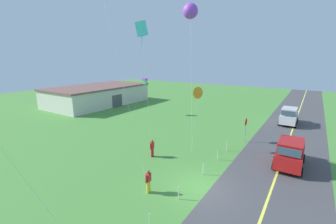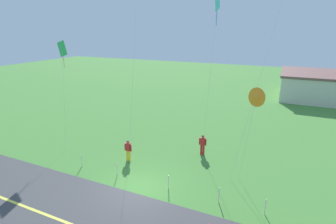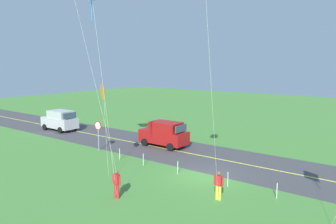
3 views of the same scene
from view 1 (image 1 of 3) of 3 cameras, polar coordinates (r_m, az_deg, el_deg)
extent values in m
cube|color=#478438|center=(16.41, 8.62, -18.53)|extent=(120.00, 120.00, 0.10)
cube|color=#424244|center=(15.50, 23.23, -21.45)|extent=(120.00, 7.00, 0.00)
cube|color=#E5E04C|center=(15.50, 23.23, -21.44)|extent=(120.00, 0.16, 0.00)
cube|color=maroon|center=(21.17, 28.42, -9.63)|extent=(4.40, 1.90, 1.10)
cube|color=maroon|center=(20.60, 28.65, -7.44)|extent=(2.73, 1.75, 0.80)
cube|color=#334756|center=(21.63, 28.90, -6.52)|extent=(0.10, 1.62, 0.64)
cube|color=#334756|center=(19.08, 28.23, -8.99)|extent=(0.10, 1.62, 0.60)
cylinder|color=black|center=(22.75, 26.19, -9.30)|extent=(0.68, 0.22, 0.68)
cylinder|color=black|center=(22.68, 31.01, -9.95)|extent=(0.68, 0.22, 0.68)
cylinder|color=black|center=(20.13, 25.13, -12.15)|extent=(0.68, 0.22, 0.68)
cylinder|color=black|center=(20.04, 30.63, -12.90)|extent=(0.68, 0.22, 0.68)
cube|color=#B7B7BC|center=(34.19, 28.21, -1.24)|extent=(4.40, 1.90, 1.10)
cube|color=#B7B7BC|center=(33.74, 28.35, 0.23)|extent=(2.73, 1.75, 0.80)
cube|color=#334756|center=(34.81, 28.51, 0.57)|extent=(0.10, 1.61, 0.64)
cube|color=#334756|center=(32.16, 28.09, -0.32)|extent=(0.10, 1.61, 0.60)
cylinder|color=black|center=(35.78, 26.82, -1.41)|extent=(0.68, 0.22, 0.68)
cylinder|color=black|center=(35.66, 29.84, -1.80)|extent=(0.68, 0.22, 0.68)
cylinder|color=black|center=(33.01, 26.24, -2.49)|extent=(0.68, 0.22, 0.68)
cylinder|color=black|center=(32.88, 29.52, -2.92)|extent=(0.68, 0.22, 0.68)
cylinder|color=gray|center=(25.02, 18.91, -4.89)|extent=(0.08, 0.08, 2.10)
cylinder|color=red|center=(24.70, 19.11, -2.41)|extent=(0.76, 0.04, 0.76)
cylinder|color=white|center=(24.71, 19.05, -2.40)|extent=(0.62, 0.01, 0.62)
cylinder|color=red|center=(20.46, -4.16, -10.20)|extent=(0.16, 0.16, 0.82)
cylinder|color=red|center=(20.59, -3.85, -10.04)|extent=(0.16, 0.16, 0.82)
cube|color=red|center=(20.26, -4.04, -8.33)|extent=(0.36, 0.22, 0.56)
cylinder|color=red|center=(20.10, -4.45, -8.67)|extent=(0.10, 0.10, 0.52)
cylinder|color=red|center=(20.46, -3.63, -8.25)|extent=(0.10, 0.10, 0.52)
sphere|color=brown|center=(20.12, -4.06, -7.30)|extent=(0.22, 0.22, 0.22)
cylinder|color=yellow|center=(15.52, -5.15, -18.46)|extent=(0.16, 0.16, 0.82)
cylinder|color=yellow|center=(15.64, -4.72, -18.18)|extent=(0.16, 0.16, 0.82)
cube|color=red|center=(15.23, -4.99, -16.11)|extent=(0.36, 0.22, 0.56)
cylinder|color=red|center=(15.09, -5.56, -16.63)|extent=(0.10, 0.10, 0.52)
cylinder|color=red|center=(15.42, -4.41, -15.91)|extent=(0.10, 0.10, 0.52)
sphere|color=brown|center=(15.04, -5.02, -14.81)|extent=(0.22, 0.22, 0.22)
cylinder|color=silver|center=(19.52, -5.29, 4.19)|extent=(0.29, 1.11, 10.97)
cube|color=#4CD8D8|center=(19.86, -6.71, 20.19)|extent=(0.60, 0.97, 1.35)
cylinder|color=#2D8CE5|center=(19.78, -6.64, 17.61)|extent=(0.04, 0.04, 1.40)
cylinder|color=silver|center=(14.22, -10.87, 5.21)|extent=(0.48, 3.05, 13.24)
cylinder|color=silver|center=(11.08, -32.29, -14.53)|extent=(2.32, 3.10, 7.57)
cylinder|color=silver|center=(21.28, 6.76, -2.60)|extent=(0.57, 0.32, 5.52)
cone|color=orange|center=(20.88, 7.68, 4.82)|extent=(1.08, 0.74, 1.11)
cylinder|color=silver|center=(34.97, -7.44, 3.41)|extent=(1.84, 1.22, 5.19)
cube|color=purple|center=(34.91, -5.85, 8.15)|extent=(0.56, 0.56, 0.36)
cube|color=green|center=(34.96, -5.83, 7.34)|extent=(0.56, 0.56, 0.36)
cylinder|color=silver|center=(21.12, 5.88, 7.41)|extent=(2.16, 1.63, 12.82)
sphere|color=purple|center=(22.73, 5.67, 24.06)|extent=(1.40, 1.40, 1.40)
sphere|color=#4CD8D8|center=(23.52, 6.77, 23.68)|extent=(0.60, 0.60, 0.60)
cube|color=beige|center=(45.45, -17.18, 3.95)|extent=(18.00, 10.00, 3.20)
cube|color=brown|center=(45.21, -17.33, 6.14)|extent=(18.36, 10.20, 0.30)
cube|color=#4C4C51|center=(41.90, -12.75, 2.77)|extent=(2.40, 0.12, 2.20)
cylinder|color=silver|center=(12.91, -4.68, -25.72)|extent=(0.05, 0.05, 0.90)
cylinder|color=silver|center=(14.89, 2.67, -19.75)|extent=(0.05, 0.05, 0.90)
cylinder|color=silver|center=(17.73, 8.86, -14.09)|extent=(0.05, 0.05, 0.90)
cylinder|color=silver|center=(20.30, 12.46, -10.57)|extent=(0.05, 0.05, 0.90)
cylinder|color=silver|center=(22.41, 14.67, -8.35)|extent=(0.05, 0.05, 0.90)
camera|label=2|loc=(20.93, 50.99, 10.16)|focal=27.90mm
camera|label=3|loc=(23.30, -50.32, 5.51)|focal=33.99mm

